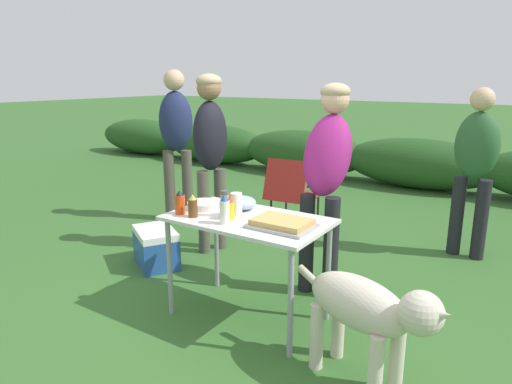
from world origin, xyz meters
TOP-DOWN VIEW (x-y plane):
  - ground_plane at (0.00, 0.00)m, footprint 60.00×60.00m
  - shrub_hedge at (0.00, 4.71)m, footprint 14.40×0.90m
  - folding_table at (0.00, 0.00)m, footprint 1.10×0.64m
  - food_tray at (0.30, -0.05)m, footprint 0.40×0.29m
  - plate_stack at (-0.40, 0.02)m, footprint 0.24×0.24m
  - mixing_bowl at (-0.15, 0.15)m, footprint 0.20×0.20m
  - paper_cup_stack at (-0.09, 0.00)m, footprint 0.08×0.08m
  - mustard_bottle at (-0.08, -0.09)m, footprint 0.06×0.06m
  - beer_bottle at (-0.33, -0.18)m, footprint 0.06×0.06m
  - mayo_bottle at (-0.05, -0.19)m, footprint 0.07×0.07m
  - hot_sauce_bottle at (-0.45, -0.18)m, footprint 0.07×0.07m
  - spice_jar at (-0.15, -0.06)m, footprint 0.06×0.06m
  - standing_person_in_navy_coat at (0.25, 0.72)m, footprint 0.40×0.51m
  - standing_person_in_gray_fleece at (-1.02, 0.89)m, footprint 0.35×0.41m
  - standing_person_in_olive_jacket at (-1.97, 1.44)m, footprint 0.47×0.45m
  - standing_person_in_dark_puffer at (1.11, 2.09)m, footprint 0.41×0.31m
  - dog at (0.96, -0.28)m, footprint 0.99×0.47m
  - camp_chair_green_behind_table at (-0.64, 1.79)m, footprint 0.52×0.63m
  - cooler_box at (-1.22, 0.31)m, footprint 0.58×0.52m

SIDE VIEW (x-z plane):
  - ground_plane at x=0.00m, z-range 0.00..0.00m
  - cooler_box at x=-1.22m, z-range 0.00..0.34m
  - shrub_hedge at x=0.00m, z-range 0.00..0.76m
  - dog at x=0.96m, z-range 0.11..0.80m
  - camp_chair_green_behind_table at x=-0.64m, z-range 0.05..0.88m
  - folding_table at x=0.00m, z-range 0.29..1.03m
  - plate_stack at x=-0.40m, z-range 0.74..0.79m
  - food_tray at x=0.30m, z-range 0.74..0.79m
  - mixing_bowl at x=-0.15m, z-range 0.74..0.84m
  - mustard_bottle at x=-0.08m, z-range 0.74..0.89m
  - beer_bottle at x=-0.33m, z-range 0.74..0.89m
  - hot_sauce_bottle at x=-0.45m, z-range 0.74..0.91m
  - paper_cup_stack at x=-0.09m, z-range 0.74..0.90m
  - spice_jar at x=-0.15m, z-range 0.74..0.92m
  - mayo_bottle at x=-0.05m, z-range 0.73..0.93m
  - standing_person_in_dark_puffer at x=1.11m, z-range 0.15..1.74m
  - standing_person_in_navy_coat at x=0.25m, z-range 0.20..1.84m
  - standing_person_in_olive_jacket at x=-1.97m, z-range 0.18..1.94m
  - standing_person_in_gray_fleece at x=-1.02m, z-range 0.22..1.93m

